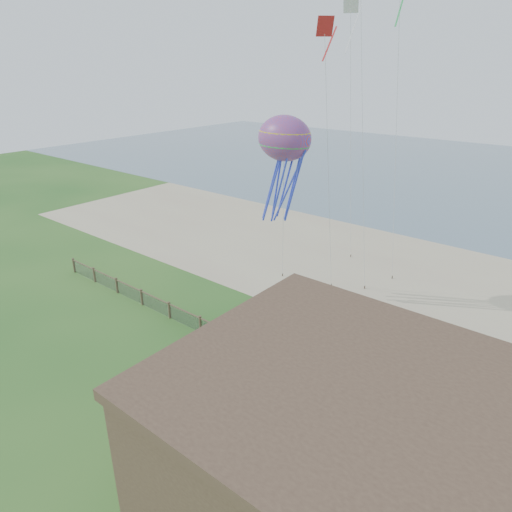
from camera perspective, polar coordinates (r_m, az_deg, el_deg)
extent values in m
plane|color=#245A1F|center=(25.30, -12.04, -17.34)|extent=(160.00, 160.00, 0.00)
cube|color=tan|center=(40.36, 12.61, -1.30)|extent=(72.00, 20.00, 0.02)
cube|color=slate|center=(80.69, 27.25, 8.78)|extent=(160.00, 68.00, 0.02)
cube|color=#493427|center=(16.62, 17.56, -27.92)|extent=(15.00, 10.00, 7.00)
cube|color=brown|center=(23.03, 22.76, -22.94)|extent=(15.00, 2.00, 0.50)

